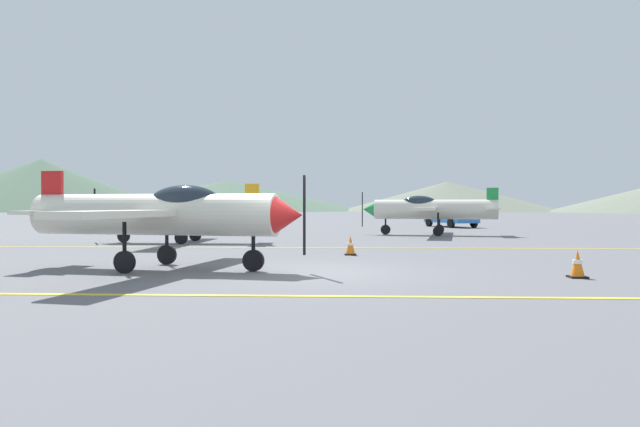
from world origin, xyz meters
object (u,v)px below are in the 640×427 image
(airplane_near, at_px, (164,213))
(airplane_mid, at_px, (178,210))
(traffic_cone_side, at_px, (350,246))
(airplane_far, at_px, (430,209))
(car_sedan, at_px, (451,215))
(traffic_cone_front, at_px, (578,264))

(airplane_near, xyz_separation_m, airplane_mid, (-2.53, 9.81, 0.00))
(airplane_near, relative_size, traffic_cone_side, 13.59)
(airplane_mid, distance_m, airplane_far, 12.94)
(traffic_cone_side, bearing_deg, car_sedan, 73.03)
(airplane_near, bearing_deg, airplane_far, 62.24)
(airplane_mid, height_order, traffic_cone_side, airplane_mid)
(airplane_far, relative_size, traffic_cone_front, 13.59)
(airplane_near, relative_size, airplane_mid, 1.00)
(airplane_mid, xyz_separation_m, traffic_cone_front, (11.81, -11.08, -1.06))
(airplane_mid, distance_m, traffic_cone_side, 9.07)
(airplane_far, distance_m, traffic_cone_side, 12.92)
(airplane_mid, height_order, traffic_cone_front, airplane_mid)
(airplane_near, bearing_deg, car_sedan, 67.07)
(airplane_near, height_order, airplane_far, same)
(traffic_cone_side, bearing_deg, airplane_near, -137.15)
(traffic_cone_side, bearing_deg, airplane_mid, 141.31)
(airplane_near, xyz_separation_m, airplane_far, (8.62, 16.38, 0.00))
(car_sedan, bearing_deg, airplane_near, -112.93)
(airplane_far, relative_size, traffic_cone_side, 13.59)
(airplane_near, relative_size, car_sedan, 1.72)
(airplane_near, height_order, traffic_cone_front, airplane_near)
(car_sedan, height_order, traffic_cone_front, car_sedan)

